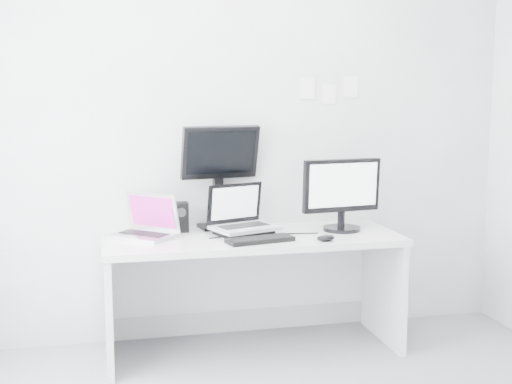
% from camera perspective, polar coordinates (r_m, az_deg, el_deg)
% --- Properties ---
extents(back_wall, '(3.60, 0.00, 3.60)m').
position_cam_1_polar(back_wall, '(4.45, -1.33, 5.12)').
color(back_wall, silver).
rests_on(back_wall, ground).
extents(desk, '(1.80, 0.70, 0.73)m').
position_cam_1_polar(desk, '(4.29, -0.32, -8.40)').
color(desk, silver).
rests_on(desk, ground).
extents(macbook, '(0.46, 0.45, 0.28)m').
position_cam_1_polar(macbook, '(4.16, -9.45, -1.91)').
color(macbook, '#ADADB2').
rests_on(macbook, desk).
extents(speaker, '(0.12, 0.12, 0.19)m').
position_cam_1_polar(speaker, '(4.32, -6.28, -2.08)').
color(speaker, black).
rests_on(speaker, desk).
extents(dell_laptop, '(0.46, 0.40, 0.32)m').
position_cam_1_polar(dell_laptop, '(4.19, -0.92, -1.44)').
color(dell_laptop, '#ABADB2').
rests_on(dell_laptop, desk).
extents(rear_monitor, '(0.52, 0.25, 0.68)m').
position_cam_1_polar(rear_monitor, '(4.38, -3.06, 1.36)').
color(rear_monitor, black).
rests_on(rear_monitor, desk).
extents(samsung_monitor, '(0.54, 0.29, 0.47)m').
position_cam_1_polar(samsung_monitor, '(4.34, 7.17, -0.14)').
color(samsung_monitor, black).
rests_on(samsung_monitor, desk).
extents(keyboard, '(0.41, 0.22, 0.03)m').
position_cam_1_polar(keyboard, '(4.01, 0.33, -3.98)').
color(keyboard, black).
rests_on(keyboard, desk).
extents(mouse, '(0.13, 0.09, 0.04)m').
position_cam_1_polar(mouse, '(4.05, 5.81, -3.82)').
color(mouse, black).
rests_on(mouse, desk).
extents(wall_note_0, '(0.10, 0.00, 0.14)m').
position_cam_1_polar(wall_note_0, '(4.55, 4.29, 8.57)').
color(wall_note_0, white).
rests_on(wall_note_0, back_wall).
extents(wall_note_1, '(0.09, 0.00, 0.13)m').
position_cam_1_polar(wall_note_1, '(4.60, 6.09, 8.04)').
color(wall_note_1, white).
rests_on(wall_note_1, back_wall).
extents(wall_note_2, '(0.10, 0.00, 0.14)m').
position_cam_1_polar(wall_note_2, '(4.65, 7.87, 8.63)').
color(wall_note_2, white).
rests_on(wall_note_2, back_wall).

